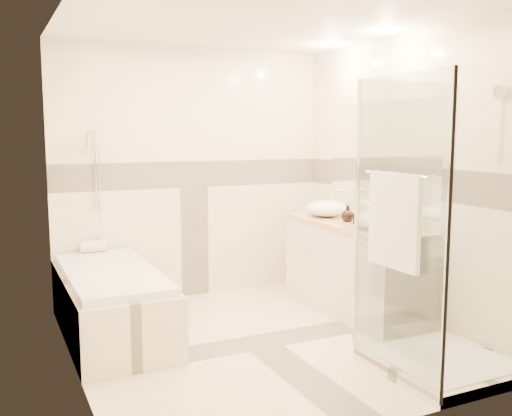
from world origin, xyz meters
name	(u,v)px	position (x,y,z in m)	size (l,w,h in m)	color
room	(264,185)	(0.06, 0.01, 1.26)	(2.82, 3.02, 2.52)	beige
bathtub	(111,300)	(-1.02, 0.65, 0.31)	(0.75, 1.70, 0.56)	beige
vanity	(354,268)	(1.12, 0.30, 0.43)	(0.58, 1.62, 0.85)	white
shower_enclosure	(425,300)	(0.83, -0.97, 0.51)	(0.96, 0.93, 2.04)	beige
vessel_sink_near	(326,208)	(1.10, 0.75, 0.93)	(0.41, 0.41, 0.16)	white
vessel_sink_far	(379,220)	(1.10, -0.08, 0.93)	(0.41, 0.41, 0.16)	white
faucet_near	(345,200)	(1.32, 0.75, 1.01)	(0.11, 0.03, 0.27)	silver
faucet_far	(399,209)	(1.32, -0.08, 1.01)	(0.11, 0.03, 0.27)	silver
amenity_bottle_a	(358,216)	(1.10, 0.22, 0.92)	(0.07, 0.07, 0.15)	black
amenity_bottle_b	(348,213)	(1.10, 0.39, 0.93)	(0.12, 0.12, 0.15)	black
folded_towels	(317,210)	(1.10, 0.93, 0.89)	(0.15, 0.25, 0.08)	white
rolled_towel	(93,246)	(-1.03, 1.41, 0.61)	(0.11, 0.11, 0.24)	white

